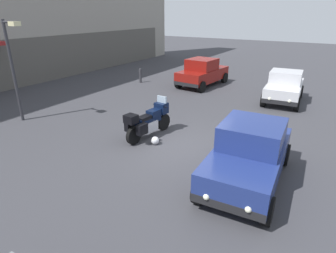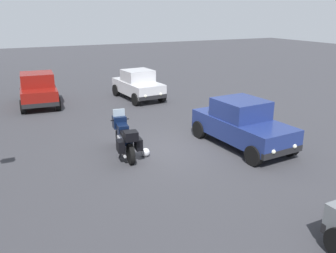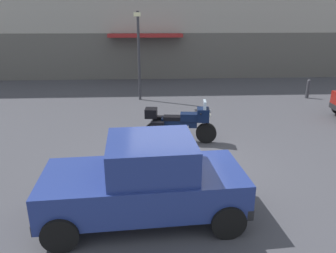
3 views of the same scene
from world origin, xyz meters
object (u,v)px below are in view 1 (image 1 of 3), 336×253
motorcycle (148,121)px  bollard_curbside (140,75)px  car_compact_side (284,87)px  car_wagon_end (249,154)px  helmet (155,141)px  car_hatchback_near (202,72)px  streetlamp_curbside (13,61)px

motorcycle → bollard_curbside: size_ratio=2.47×
car_compact_side → car_wagon_end: bearing=-0.0°
helmet → car_compact_side: bearing=-19.8°
bollard_curbside → motorcycle: bearing=-141.4°
motorcycle → helmet: size_ratio=8.08×
car_hatchback_near → car_compact_side: 5.04m
car_wagon_end → streetlamp_curbside: bearing=-91.4°
streetlamp_curbside → car_hatchback_near: bearing=-21.3°
streetlamp_curbside → helmet: bearing=-80.9°
car_compact_side → bollard_curbside: 8.67m
car_wagon_end → bollard_curbside: car_wagon_end is taller
car_compact_side → streetlamp_curbside: bearing=-50.2°
helmet → car_hatchback_near: size_ratio=0.07×
car_wagon_end → motorcycle: bearing=-107.9°
car_compact_side → streetlamp_curbside: size_ratio=0.89×
motorcycle → bollard_curbside: (6.74, 5.38, -0.14)m
helmet → car_compact_side: car_compact_side is taller
car_hatchback_near → streetlamp_curbside: size_ratio=0.99×
motorcycle → helmet: bearing=-120.3°
car_wagon_end → streetlamp_curbside: (-0.38, 9.29, 1.68)m
streetlamp_curbside → motorcycle: bearing=-75.7°
motorcycle → helmet: 0.84m
car_hatchback_near → car_compact_side: size_ratio=1.11×
streetlamp_curbside → bollard_curbside: bearing=0.1°
car_compact_side → streetlamp_curbside: streetlamp_curbside is taller
car_hatchback_near → bollard_curbside: bearing=114.7°
car_compact_side → car_hatchback_near: bearing=-105.9°
car_compact_side → car_wagon_end: car_wagon_end is taller
bollard_curbside → helmet: bearing=-140.3°
car_hatchback_near → streetlamp_curbside: streetlamp_curbside is taller
car_compact_side → streetlamp_curbside: (-8.49, 8.64, 1.72)m
motorcycle → car_wagon_end: size_ratio=0.57×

